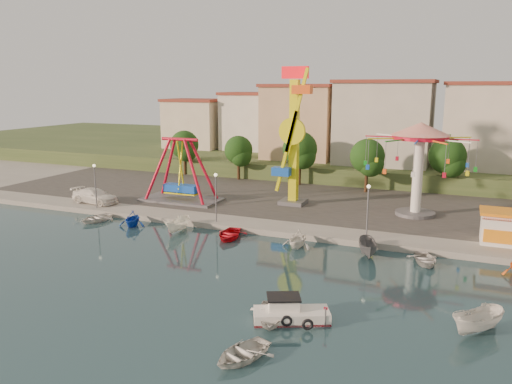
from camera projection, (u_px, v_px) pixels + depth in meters
The scene contains 33 objects.
ground at pixel (232, 281), 38.90m from camera, with size 200.00×200.00×0.00m, color #132E34.
quay_deck at pixel (371, 164), 94.79m from camera, with size 200.00×100.00×0.60m, color #9E998E.
asphalt_pad at pixel (329, 196), 65.85m from camera, with size 90.00×28.00×0.01m, color #4C4944.
hill_terrace at pixel (376, 154), 99.05m from camera, with size 200.00×60.00×3.00m, color #384C26.
pirate_ship_ride at pixel (181, 171), 62.39m from camera, with size 10.00×5.00×8.00m.
kamikaze_tower at pixel (294, 139), 59.53m from camera, with size 3.91×3.10×16.50m.
wave_swinger at pixel (419, 148), 54.63m from camera, with size 11.60×11.60×10.40m.
booth_left at pixel (511, 228), 45.63m from camera, with size 5.40×3.78×3.08m.
lamp_post_0 at pixel (96, 187), 59.01m from camera, with size 0.14×0.14×5.00m, color #59595E.
lamp_post_1 at pixel (216, 199), 52.99m from camera, with size 0.14×0.14×5.00m, color #59595E.
lamp_post_2 at pixel (367, 213), 46.97m from camera, with size 0.14×0.14×5.00m, color #59595E.
tree_0 at pixel (184, 145), 80.91m from camera, with size 4.60×4.60×7.19m.
tree_1 at pixel (238, 150), 76.54m from camera, with size 4.35×4.35×6.80m.
tree_2 at pixel (300, 149), 72.23m from camera, with size 5.02×5.02×7.85m.
tree_3 at pixel (367, 156), 67.24m from camera, with size 4.68×4.68×7.32m.
tree_4 at pixel (447, 156), 66.14m from camera, with size 4.86×4.86×7.60m.
building_0 at pixel (174, 119), 91.16m from camera, with size 9.26×9.53×11.87m, color beige.
building_1 at pixel (246, 128), 91.77m from camera, with size 12.33×9.01×8.63m, color silver.
building_2 at pixel (316, 122), 87.07m from camera, with size 11.95×9.28×11.23m, color tan.
building_3 at pixel (395, 132), 79.24m from camera, with size 12.59×10.50×9.20m, color beige.
building_4 at pixel (487, 134), 77.24m from camera, with size 10.75×9.23×9.24m, color beige.
cabin_motorboat at pixel (290, 314), 32.21m from camera, with size 5.20×3.72×1.71m.
rowboat_a at pixel (270, 315), 32.21m from camera, with size 2.76×3.87×0.80m, color silver.
rowboat_b at pixel (242, 353), 27.65m from camera, with size 2.68×3.75×0.78m, color silver.
skiff at pixel (478, 322), 30.40m from camera, with size 1.56×4.16×1.61m, color white.
van at pixel (95, 196), 61.83m from camera, with size 2.51×6.18×1.79m, color white.
moored_boat_0 at pixel (96, 218), 55.74m from camera, with size 2.72×3.80×0.79m, color silver.
moored_boat_1 at pixel (132, 218), 53.78m from camera, with size 2.81×3.25×1.71m, color #1542BB.
moored_boat_2 at pixel (178, 225), 51.66m from camera, with size 1.49×3.96×1.53m, color white.
moored_boat_3 at pixel (229, 234), 49.51m from camera, with size 3.02×4.23×0.88m, color red.
moored_boat_4 at pixel (298, 239), 46.74m from camera, with size 2.81×3.25×1.71m, color white.
moored_boat_5 at pixel (368, 248), 44.28m from camera, with size 1.55×4.13×1.59m, color slate.
moored_boat_6 at pixel (425, 259), 42.55m from camera, with size 2.65×3.71×0.77m, color silver.
Camera 1 is at (15.80, -33.05, 14.91)m, focal length 35.00 mm.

